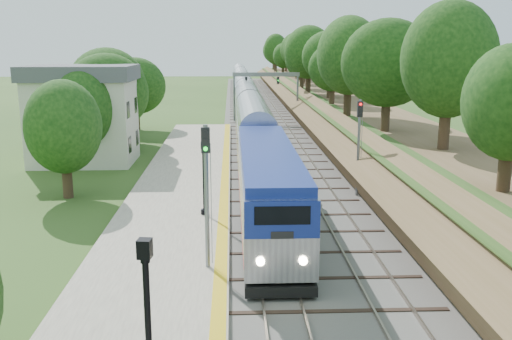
{
  "coord_description": "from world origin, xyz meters",
  "views": [
    {
      "loc": [
        -1.81,
        -17.06,
        9.68
      ],
      "look_at": [
        -0.5,
        13.95,
        2.8
      ],
      "focal_mm": 40.0,
      "sensor_mm": 36.0,
      "label": 1
    }
  ],
  "objects_px": {
    "station_building": "(83,114)",
    "signal_gantry": "(266,83)",
    "signal_platform": "(206,181)",
    "train": "(245,101)",
    "signal_farside": "(359,138)",
    "lamppost_far": "(204,182)"
  },
  "relations": [
    {
      "from": "signal_platform",
      "to": "signal_farside",
      "type": "relative_size",
      "value": 0.99
    },
    {
      "from": "signal_gantry",
      "to": "train",
      "type": "height_order",
      "value": "signal_gantry"
    },
    {
      "from": "signal_gantry",
      "to": "lamppost_far",
      "type": "distance_m",
      "value": 41.89
    },
    {
      "from": "signal_gantry",
      "to": "lamppost_far",
      "type": "bearing_deg",
      "value": -98.07
    },
    {
      "from": "signal_farside",
      "to": "lamppost_far",
      "type": "bearing_deg",
      "value": -154.22
    },
    {
      "from": "lamppost_far",
      "to": "signal_farside",
      "type": "xyz_separation_m",
      "value": [
        9.6,
        4.64,
        1.69
      ]
    },
    {
      "from": "station_building",
      "to": "signal_gantry",
      "type": "bearing_deg",
      "value": 56.62
    },
    {
      "from": "signal_gantry",
      "to": "signal_platform",
      "type": "xyz_separation_m",
      "value": [
        -5.37,
        -49.1,
        -0.69
      ]
    },
    {
      "from": "station_building",
      "to": "signal_farside",
      "type": "distance_m",
      "value": 23.38
    },
    {
      "from": "train",
      "to": "signal_gantry",
      "type": "bearing_deg",
      "value": -59.37
    },
    {
      "from": "lamppost_far",
      "to": "signal_platform",
      "type": "bearing_deg",
      "value": -86.28
    },
    {
      "from": "signal_platform",
      "to": "signal_farside",
      "type": "xyz_separation_m",
      "value": [
        9.1,
        12.34,
        -0.24
      ]
    },
    {
      "from": "train",
      "to": "signal_platform",
      "type": "height_order",
      "value": "signal_platform"
    },
    {
      "from": "signal_platform",
      "to": "signal_farside",
      "type": "distance_m",
      "value": 15.34
    },
    {
      "from": "train",
      "to": "station_building",
      "type": "bearing_deg",
      "value": -115.64
    },
    {
      "from": "station_building",
      "to": "lamppost_far",
      "type": "distance_m",
      "value": 19.62
    },
    {
      "from": "station_building",
      "to": "signal_gantry",
      "type": "relative_size",
      "value": 1.02
    },
    {
      "from": "signal_farside",
      "to": "signal_gantry",
      "type": "bearing_deg",
      "value": 95.79
    },
    {
      "from": "station_building",
      "to": "train",
      "type": "xyz_separation_m",
      "value": [
        14.0,
        29.17,
        -1.93
      ]
    },
    {
      "from": "signal_platform",
      "to": "signal_gantry",
      "type": "bearing_deg",
      "value": 83.76
    },
    {
      "from": "station_building",
      "to": "signal_platform",
      "type": "height_order",
      "value": "station_building"
    },
    {
      "from": "station_building",
      "to": "train",
      "type": "height_order",
      "value": "station_building"
    }
  ]
}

